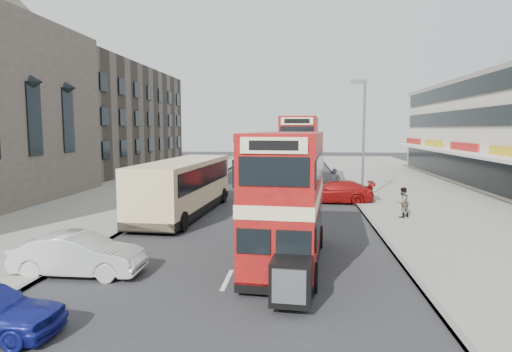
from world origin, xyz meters
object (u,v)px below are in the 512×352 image
at_px(bus_second, 300,151).
at_px(cyclist, 334,190).
at_px(car_right_a, 334,192).
at_px(street_lamp, 363,131).
at_px(car_right_b, 333,190).
at_px(bus_main, 288,198).
at_px(car_left_front, 79,255).
at_px(pedestrian_near, 403,202).
at_px(coach, 184,185).

distance_m(bus_second, cyclist, 8.86).
height_order(car_right_a, cyclist, cyclist).
distance_m(street_lamp, car_right_b, 4.81).
xyz_separation_m(bus_main, car_left_front, (-6.95, -1.98, -1.73)).
bearing_deg(car_right_a, bus_main, -8.41).
distance_m(car_right_b, cyclist, 2.19).
bearing_deg(car_right_a, pedestrian_near, 35.07).
bearing_deg(pedestrian_near, cyclist, -94.12).
height_order(bus_main, car_left_front, bus_main).
relative_size(bus_main, pedestrian_near, 5.19).
xyz_separation_m(car_right_a, pedestrian_near, (3.23, -5.20, 0.23)).
bearing_deg(street_lamp, car_left_front, -125.86).
bearing_deg(street_lamp, cyclist, -160.24).
bearing_deg(car_right_a, bus_second, -161.55).
distance_m(bus_main, bus_second, 21.68).
relative_size(car_right_b, pedestrian_near, 2.48).
xyz_separation_m(street_lamp, car_right_a, (-1.84, -0.56, -4.04)).
distance_m(bus_main, cyclist, 13.74).
distance_m(bus_main, car_left_front, 7.43).
bearing_deg(coach, car_right_a, 31.69).
distance_m(street_lamp, car_left_front, 20.16).
xyz_separation_m(bus_second, car_right_a, (2.23, -8.21, -2.24)).
height_order(car_left_front, car_right_b, car_left_front).
xyz_separation_m(car_right_b, pedestrian_near, (3.15, -7.28, 0.41)).
relative_size(bus_main, car_right_b, 2.10).
bearing_deg(cyclist, bus_main, -98.93).
height_order(car_left_front, cyclist, cyclist).
relative_size(coach, cyclist, 4.79).
distance_m(street_lamp, car_right_a, 4.47).
bearing_deg(car_right_a, street_lamp, 110.27).
height_order(bus_main, coach, bus_main).
bearing_deg(car_right_b, bus_second, -166.24).
bearing_deg(car_left_front, street_lamp, -35.93).
distance_m(bus_main, car_right_b, 15.90).
bearing_deg(car_left_front, bus_second, -17.66).
distance_m(street_lamp, bus_second, 8.84).
xyz_separation_m(bus_main, coach, (-6.16, 8.68, -0.73)).
bearing_deg(coach, street_lamp, 29.92).
bearing_deg(cyclist, bus_second, 108.00).
bearing_deg(car_right_a, cyclist, 12.67).
relative_size(car_right_a, cyclist, 2.23).
xyz_separation_m(bus_main, pedestrian_near, (6.00, 8.25, -1.47)).
height_order(car_right_a, car_right_b, car_right_a).
height_order(street_lamp, pedestrian_near, street_lamp).
bearing_deg(coach, pedestrian_near, 1.55).
bearing_deg(cyclist, car_right_a, 102.29).
height_order(bus_main, cyclist, bus_main).
relative_size(street_lamp, car_right_b, 1.99).
height_order(car_right_b, cyclist, cyclist).
distance_m(bus_main, pedestrian_near, 10.31).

